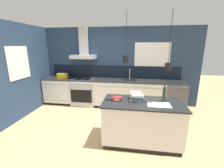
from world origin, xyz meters
The scene contains 13 objects.
ground_plane centered at (0.00, 0.00, 0.00)m, with size 16.00×16.00×0.00m, color tan.
wall_back centered at (-0.06, 2.00, 1.35)m, with size 5.60×2.34×2.60m.
wall_left centered at (-2.43, 0.70, 1.30)m, with size 0.08×3.80×2.60m.
counter_run_left centered at (-1.88, 1.69, 0.46)m, with size 0.98×0.64×0.91m.
counter_run_sink centered at (0.55, 1.69, 0.46)m, with size 2.28×0.64×1.25m.
oven_range centered at (-0.99, 1.69, 0.46)m, with size 0.82×0.66×0.91m.
dishwasher centered at (1.99, 1.69, 0.46)m, with size 0.62×0.65×0.91m.
kitchen_island centered at (0.89, -0.19, 0.46)m, with size 1.60×0.81×0.91m.
bottle_on_island centered at (1.30, -0.13, 1.06)m, with size 0.07×0.07×0.36m.
book_stack centered at (0.76, -0.09, 0.98)m, with size 0.30×0.38×0.14m.
red_supply_box centered at (0.37, -0.19, 0.95)m, with size 0.19×0.13×0.07m.
paper_pile centered at (1.18, -0.31, 0.91)m, with size 0.43×0.28×0.01m.
yellow_toolbox centered at (-1.75, 1.69, 0.99)m, with size 0.34×0.18×0.19m.
Camera 1 is at (0.70, -3.06, 2.00)m, focal length 24.00 mm.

